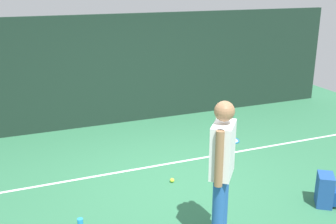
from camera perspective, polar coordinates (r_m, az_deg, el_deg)
ground_plane at (r=6.22m, az=1.40°, el=-9.87°), size 12.00×12.00×0.00m
back_fence at (r=8.52m, az=-6.58°, el=5.86°), size 10.00×0.10×2.26m
court_line at (r=6.78m, az=-0.89°, el=-7.36°), size 9.00×0.05×0.00m
tennis_player at (r=4.56m, az=7.53°, el=-7.36°), size 0.42×0.45×1.70m
tennis_racket at (r=7.84m, az=8.67°, el=-3.88°), size 0.39×0.64×0.03m
backpack at (r=5.97m, az=21.11°, el=-10.17°), size 0.38×0.37×0.44m
tennis_ball_near_player at (r=6.23m, az=0.58°, el=-9.48°), size 0.07×0.07×0.07m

